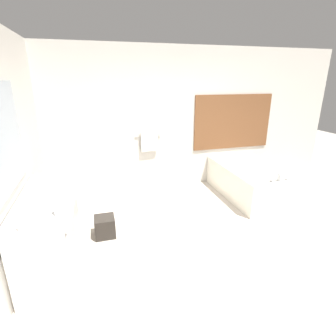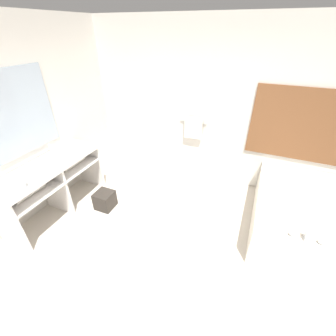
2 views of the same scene
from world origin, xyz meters
name	(u,v)px [view 1 (image 1 of 2)]	position (x,y,z in m)	size (l,w,h in m)	color
ground_plane	(207,248)	(0.00, 0.00, 0.00)	(16.00, 16.00, 0.00)	beige
wall_back_with_blinds	(166,121)	(0.05, 2.23, 1.35)	(7.40, 0.13, 2.70)	silver
vanity_counter	(49,212)	(-1.90, 0.37, 0.62)	(0.58, 1.61, 0.85)	white
sink_faucet	(33,182)	(-2.06, 0.59, 0.94)	(0.09, 0.04, 0.18)	silver
bathtub	(251,179)	(1.48, 1.34, 0.31)	(1.05, 1.70, 0.68)	silver
water_bottle_1	(57,206)	(-1.70, -0.18, 0.95)	(0.07, 0.07, 0.22)	white
soap_dispenser	(20,224)	(-1.99, -0.39, 0.92)	(0.06, 0.06, 0.17)	white
waste_bin	(105,227)	(-1.27, 0.67, 0.14)	(0.28, 0.28, 0.29)	#2D2823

